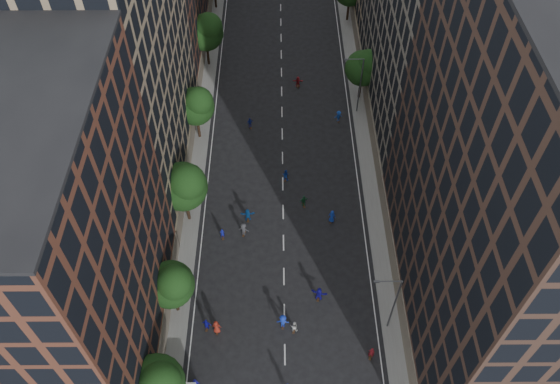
{
  "coord_description": "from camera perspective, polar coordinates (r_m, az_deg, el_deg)",
  "views": [
    {
      "loc": [
        -0.61,
        -13.43,
        52.03
      ],
      "look_at": [
        -0.37,
        28.47,
        2.0
      ],
      "focal_mm": 35.0,
      "sensor_mm": 36.0,
      "label": 1
    }
  ],
  "objects": [
    {
      "name": "skater_0",
      "position": [
        55.29,
        -8.81,
        -19.22
      ],
      "size": [
        0.84,
        0.63,
        1.56
      ],
      "primitive_type": "imported",
      "rotation": [
        0.0,
        0.0,
        3.32
      ],
      "color": "#151299",
      "rests_on": "ground"
    },
    {
      "name": "bldg_right_b",
      "position": [
        70.32,
        16.72,
        17.64
      ],
      "size": [
        14.0,
        28.0,
        33.0
      ],
      "primitive_type": "cube",
      "color": "#6F675B",
      "rests_on": "ground"
    },
    {
      "name": "tree_left_1",
      "position": [
        54.89,
        -11.25,
        -9.4
      ],
      "size": [
        4.8,
        4.8,
        8.21
      ],
      "color": "black",
      "rests_on": "ground"
    },
    {
      "name": "skater_3",
      "position": [
        57.08,
        0.3,
        -13.39
      ],
      "size": [
        1.31,
        0.82,
        1.94
      ],
      "primitive_type": "imported",
      "rotation": [
        0.0,
        0.0,
        3.06
      ],
      "color": "#1732BD",
      "rests_on": "ground"
    },
    {
      "name": "skater_10",
      "position": [
        65.86,
        2.51,
        -0.96
      ],
      "size": [
        1.12,
        0.7,
        1.77
      ],
      "primitive_type": "imported",
      "rotation": [
        0.0,
        0.0,
        3.42
      ],
      "color": "#1B5A32",
      "rests_on": "ground"
    },
    {
      "name": "skater_8",
      "position": [
        57.04,
        1.48,
        -13.87
      ],
      "size": [
        0.87,
        0.72,
        1.61
      ],
      "primitive_type": "imported",
      "rotation": [
        0.0,
        0.0,
        2.98
      ],
      "color": "silver",
      "rests_on": "ground"
    },
    {
      "name": "skater_9",
      "position": [
        63.3,
        -3.82,
        -3.94
      ],
      "size": [
        1.32,
        0.94,
        1.85
      ],
      "primitive_type": "imported",
      "rotation": [
        0.0,
        0.0,
        2.91
      ],
      "color": "#3B3B40",
      "rests_on": "ground"
    },
    {
      "name": "tree_right_a",
      "position": [
        77.79,
        8.83,
        12.81
      ],
      "size": [
        5.0,
        5.0,
        8.39
      ],
      "color": "black",
      "rests_on": "ground"
    },
    {
      "name": "skater_15",
      "position": [
        76.7,
        6.12,
        7.87
      ],
      "size": [
        1.21,
        0.87,
        1.7
      ],
      "primitive_type": "imported",
      "rotation": [
        0.0,
        0.0,
        3.38
      ],
      "color": "#143EA4",
      "rests_on": "ground"
    },
    {
      "name": "ground",
      "position": [
        74.58,
        0.24,
        5.82
      ],
      "size": [
        240.0,
        240.0,
        0.0
      ],
      "primitive_type": "plane",
      "color": "black",
      "rests_on": "ground"
    },
    {
      "name": "streetlamp_far",
      "position": [
        75.7,
        8.24,
        11.24
      ],
      "size": [
        2.64,
        0.22,
        9.06
      ],
      "color": "#595B60",
      "rests_on": "ground"
    },
    {
      "name": "tree_left_0",
      "position": [
        50.29,
        -12.75,
        -19.01
      ],
      "size": [
        5.2,
        5.2,
        8.83
      ],
      "color": "black",
      "rests_on": "ground"
    },
    {
      "name": "streetlamp_near",
      "position": [
        54.43,
        11.7,
        -11.17
      ],
      "size": [
        2.64,
        0.22,
        9.06
      ],
      "color": "#595B60",
      "rests_on": "ground"
    },
    {
      "name": "bldg_left_b",
      "position": [
        62.53,
        -17.88,
        13.46
      ],
      "size": [
        14.0,
        26.0,
        34.0
      ],
      "primitive_type": "cube",
      "color": "#8F7A5E",
      "rests_on": "ground"
    },
    {
      "name": "tree_left_2",
      "position": [
        61.11,
        -10.0,
        0.69
      ],
      "size": [
        5.6,
        5.6,
        9.45
      ],
      "color": "black",
      "rests_on": "ground"
    },
    {
      "name": "sidewalk_right",
      "position": [
        81.06,
        8.82,
        9.52
      ],
      "size": [
        4.0,
        105.0,
        0.15
      ],
      "primitive_type": "cube",
      "color": "slate",
      "rests_on": "ground"
    },
    {
      "name": "skater_17",
      "position": [
        82.0,
        1.88,
        11.42
      ],
      "size": [
        1.61,
        0.57,
        1.71
      ],
      "primitive_type": "imported",
      "rotation": [
        0.0,
        0.0,
        3.1
      ],
      "color": "maroon",
      "rests_on": "ground"
    },
    {
      "name": "bldg_left_a",
      "position": [
        48.02,
        -22.84,
        -6.13
      ],
      "size": [
        14.0,
        22.0,
        30.0
      ],
      "primitive_type": "cube",
      "color": "brown",
      "rests_on": "ground"
    },
    {
      "name": "skater_6",
      "position": [
        57.19,
        -6.65,
        -13.84
      ],
      "size": [
        0.96,
        0.64,
        1.91
      ],
      "primitive_type": "imported",
      "rotation": [
        0.0,
        0.0,
        3.1
      ],
      "color": "maroon",
      "rests_on": "ground"
    },
    {
      "name": "skater_16",
      "position": [
        75.48,
        -3.15,
        7.2
      ],
      "size": [
        0.99,
        0.67,
        1.56
      ],
      "primitive_type": "imported",
      "rotation": [
        0.0,
        0.0,
        3.49
      ],
      "color": "navy",
      "rests_on": "ground"
    },
    {
      "name": "bldg_right_a",
      "position": [
        48.48,
        23.65,
        0.04
      ],
      "size": [
        14.0,
        30.0,
        36.0
      ],
      "primitive_type": "cube",
      "color": "#412C23",
      "rests_on": "ground"
    },
    {
      "name": "tree_left_4",
      "position": [
        83.76,
        -7.71,
        16.34
      ],
      "size": [
        5.4,
        5.4,
        9.08
      ],
      "color": "black",
      "rests_on": "ground"
    },
    {
      "name": "skater_12",
      "position": [
        64.61,
        5.45,
        -2.57
      ],
      "size": [
        1.04,
        0.88,
        1.81
      ],
      "primitive_type": "imported",
      "rotation": [
        0.0,
        0.0,
        2.73
      ],
      "color": "#1332A2",
      "rests_on": "ground"
    },
    {
      "name": "skater_13",
      "position": [
        63.39,
        -6.06,
        -4.35
      ],
      "size": [
        0.6,
        0.45,
        1.5
      ],
      "primitive_type": "imported",
      "rotation": [
        0.0,
        0.0,
        3.32
      ],
      "color": "#121A98",
      "rests_on": "ground"
    },
    {
      "name": "skater_7",
      "position": [
        56.52,
        9.53,
        -16.23
      ],
      "size": [
        0.7,
        0.56,
        1.7
      ],
      "primitive_type": "imported",
      "rotation": [
        0.0,
        0.0,
        2.87
      ],
      "color": "maroon",
      "rests_on": "ground"
    },
    {
      "name": "skater_14",
      "position": [
        68.57,
        0.58,
        1.77
      ],
      "size": [
        0.99,
        0.89,
        1.68
      ],
      "primitive_type": "imported",
      "rotation": [
        0.0,
        0.0,
        2.77
      ],
      "color": "#153BAC",
      "rests_on": "ground"
    },
    {
      "name": "skater_5",
      "position": [
        58.73,
        4.09,
        -10.59
      ],
      "size": [
        1.84,
        1.06,
        1.89
      ],
      "primitive_type": "imported",
      "rotation": [
        0.0,
        0.0,
        2.84
      ],
      "color": "#181295",
      "rests_on": "ground"
    },
    {
      "name": "skater_4",
      "position": [
        57.56,
        -7.67,
        -13.56
      ],
      "size": [
        1.07,
        0.67,
        1.69
      ],
      "primitive_type": "imported",
      "rotation": [
        0.0,
        0.0,
        2.87
      ],
      "color": "#1414A4",
      "rests_on": "ground"
    },
    {
      "name": "skater_11",
      "position": [
        64.55,
        -3.4,
        -2.42
      ],
      "size": [
        1.73,
        0.63,
        1.84
      ],
      "primitive_type": "imported",
      "rotation": [
        0.0,
        0.0,
        3.2
      ],
      "color": "#114692",
      "rests_on": "ground"
    },
    {
      "name": "tree_left_3",
      "position": [
        71.29,
        -8.75,
        8.98
      ],
      "size": [
        5.0,
        5.0,
        8.58
      ],
      "color": "black",
      "rests_on": "ground"
    },
    {
      "name": "sidewalk_left",
      "position": [
        80.88,
        -8.46,
        9.47
      ],
      "size": [
        4.0,
        105.0,
        0.15
      ],
      "primitive_type": "cube",
      "color": "slate",
      "rests_on": "ground"
    }
  ]
}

